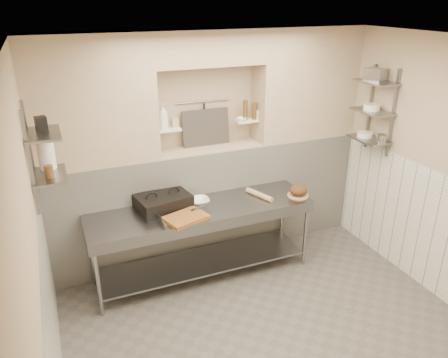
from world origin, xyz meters
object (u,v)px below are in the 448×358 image
panini_press (163,201)px  jug_left (46,153)px  rolling_pin (259,195)px  bottle_soap (163,116)px  bowl_alcove (242,119)px  mixing_bowl (199,201)px  cutting_board (186,218)px  prep_table (202,228)px  bread_loaf (298,190)px

panini_press → jug_left: bearing=178.3°
rolling_pin → bottle_soap: size_ratio=1.36×
rolling_pin → bowl_alcove: (-0.01, 0.52, 0.80)m
mixing_bowl → rolling_pin: (0.72, -0.11, 0.00)m
mixing_bowl → jug_left: (-1.55, -0.11, 0.84)m
cutting_board → bottle_soap: size_ratio=1.52×
mixing_bowl → rolling_pin: bearing=-8.8°
panini_press → prep_table: bearing=-35.1°
mixing_bowl → bread_loaf: 1.20m
rolling_pin → bowl_alcove: bearing=91.0°
prep_table → bowl_alcove: 1.42m
rolling_pin → jug_left: jug_left is taller
rolling_pin → jug_left: bearing=-179.9°
mixing_bowl → jug_left: size_ratio=0.76×
bottle_soap → bowl_alcove: size_ratio=2.34×
rolling_pin → bread_loaf: size_ratio=1.87×
mixing_bowl → prep_table: bearing=-97.0°
rolling_pin → bread_loaf: bearing=-19.0°
mixing_bowl → rolling_pin: rolling_pin is taller
bowl_alcove → rolling_pin: bearing=-89.0°
bottle_soap → bowl_alcove: (0.98, -0.03, -0.13)m
panini_press → bread_loaf: bearing=-21.1°
mixing_bowl → bottle_soap: bottle_soap is taller
bread_loaf → bowl_alcove: (-0.46, 0.67, 0.75)m
cutting_board → jug_left: size_ratio=1.46×
prep_table → bread_loaf: 1.24m
mixing_bowl → bread_loaf: bearing=-12.8°
prep_table → panini_press: (-0.40, 0.19, 0.34)m
panini_press → bottle_soap: size_ratio=2.19×
cutting_board → jug_left: 1.55m
bread_loaf → bowl_alcove: 1.11m
jug_left → bowl_alcove: bearing=12.9°
mixing_bowl → jug_left: 1.76m
bottle_soap → prep_table: bearing=-66.9°
mixing_bowl → bread_loaf: bread_loaf is taller
jug_left → panini_press: bearing=8.2°
panini_press → cutting_board: bearing=-78.0°
mixing_bowl → bowl_alcove: bearing=29.5°
mixing_bowl → panini_press: bearing=173.3°
bowl_alcove → panini_press: bearing=-162.5°
bottle_soap → jug_left: bearing=-157.0°
jug_left → bread_loaf: bearing=-3.2°
cutting_board → rolling_pin: (0.99, 0.21, 0.01)m
cutting_board → prep_table: bearing=35.6°
cutting_board → jug_left: bearing=171.0°
bottle_soap → bowl_alcove: bottle_soap is taller
panini_press → rolling_pin: panini_press is taller
jug_left → bottle_soap: bearing=23.0°
cutting_board → bread_loaf: (1.44, 0.05, 0.06)m
cutting_board → bowl_alcove: (0.98, 0.72, 0.81)m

